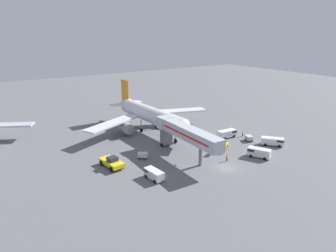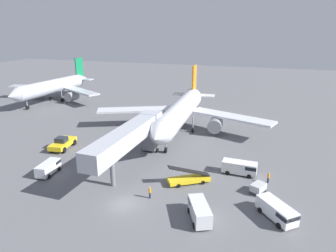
{
  "view_description": "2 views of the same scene",
  "coord_description": "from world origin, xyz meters",
  "px_view_note": "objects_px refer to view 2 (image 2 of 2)",
  "views": [
    {
      "loc": [
        -41.42,
        -40.52,
        27.17
      ],
      "look_at": [
        0.15,
        21.81,
        3.42
      ],
      "focal_mm": 31.92,
      "sensor_mm": 36.0,
      "label": 1
    },
    {
      "loc": [
        16.42,
        -30.81,
        22.09
      ],
      "look_at": [
        -1.77,
        24.13,
        3.05
      ],
      "focal_mm": 32.36,
      "sensor_mm": 36.0,
      "label": 2
    }
  ],
  "objects_px": {
    "jet_bridge": "(131,136)",
    "airplane_background": "(54,87)",
    "service_van_near_left": "(49,167)",
    "ground_crew_worker_midground": "(268,177)",
    "service_van_far_left": "(240,167)",
    "ground_crew_worker_foreground": "(150,192)",
    "airplane_at_gate": "(181,111)",
    "pushback_tug": "(63,143)",
    "belt_loader_truck": "(189,178)",
    "baggage_cart_mid_right": "(258,188)",
    "service_van_rear_left": "(278,211)",
    "service_van_rear_right": "(199,210)",
    "safety_cone_alpha": "(96,171)",
    "baggage_cart_near_center": "(98,149)"
  },
  "relations": [
    {
      "from": "belt_loader_truck",
      "to": "service_van_far_left",
      "type": "relative_size",
      "value": 1.17
    },
    {
      "from": "pushback_tug",
      "to": "airplane_background",
      "type": "height_order",
      "value": "airplane_background"
    },
    {
      "from": "jet_bridge",
      "to": "service_van_rear_right",
      "type": "bearing_deg",
      "value": -36.82
    },
    {
      "from": "baggage_cart_mid_right",
      "to": "ground_crew_worker_midground",
      "type": "distance_m",
      "value": 3.63
    },
    {
      "from": "baggage_cart_mid_right",
      "to": "safety_cone_alpha",
      "type": "relative_size",
      "value": 4.4
    },
    {
      "from": "service_van_rear_left",
      "to": "safety_cone_alpha",
      "type": "bearing_deg",
      "value": 172.19
    },
    {
      "from": "jet_bridge",
      "to": "service_van_rear_left",
      "type": "relative_size",
      "value": 4.0
    },
    {
      "from": "ground_crew_worker_midground",
      "to": "airplane_at_gate",
      "type": "bearing_deg",
      "value": 135.79
    },
    {
      "from": "pushback_tug",
      "to": "service_van_rear_left",
      "type": "distance_m",
      "value": 39.96
    },
    {
      "from": "jet_bridge",
      "to": "belt_loader_truck",
      "type": "bearing_deg",
      "value": -10.89
    },
    {
      "from": "service_van_rear_right",
      "to": "service_van_near_left",
      "type": "distance_m",
      "value": 25.45
    },
    {
      "from": "service_van_rear_left",
      "to": "airplane_background",
      "type": "height_order",
      "value": "airplane_background"
    },
    {
      "from": "airplane_at_gate",
      "to": "ground_crew_worker_midground",
      "type": "height_order",
      "value": "airplane_at_gate"
    },
    {
      "from": "jet_bridge",
      "to": "service_van_rear_left",
      "type": "height_order",
      "value": "jet_bridge"
    },
    {
      "from": "service_van_near_left",
      "to": "ground_crew_worker_midground",
      "type": "xyz_separation_m",
      "value": [
        32.84,
        7.75,
        -0.2
      ]
    },
    {
      "from": "service_van_far_left",
      "to": "safety_cone_alpha",
      "type": "bearing_deg",
      "value": -162.47
    },
    {
      "from": "airplane_background",
      "to": "ground_crew_worker_foreground",
      "type": "bearing_deg",
      "value": -41.46
    },
    {
      "from": "ground_crew_worker_midground",
      "to": "service_van_rear_right",
      "type": "bearing_deg",
      "value": -122.99
    },
    {
      "from": "pushback_tug",
      "to": "ground_crew_worker_foreground",
      "type": "xyz_separation_m",
      "value": [
        22.24,
        -11.2,
        -0.15
      ]
    },
    {
      "from": "baggage_cart_mid_right",
      "to": "service_van_far_left",
      "type": "bearing_deg",
      "value": 120.51
    },
    {
      "from": "airplane_at_gate",
      "to": "baggage_cart_near_center",
      "type": "distance_m",
      "value": 20.01
    },
    {
      "from": "service_van_near_left",
      "to": "ground_crew_worker_midground",
      "type": "distance_m",
      "value": 33.75
    },
    {
      "from": "belt_loader_truck",
      "to": "safety_cone_alpha",
      "type": "distance_m",
      "value": 14.82
    },
    {
      "from": "jet_bridge",
      "to": "ground_crew_worker_foreground",
      "type": "bearing_deg",
      "value": -51.16
    },
    {
      "from": "jet_bridge",
      "to": "service_van_near_left",
      "type": "xyz_separation_m",
      "value": [
        -11.57,
        -5.96,
        -4.49
      ]
    },
    {
      "from": "pushback_tug",
      "to": "service_van_far_left",
      "type": "distance_m",
      "value": 33.12
    },
    {
      "from": "service_van_near_left",
      "to": "ground_crew_worker_foreground",
      "type": "relative_size",
      "value": 2.64
    },
    {
      "from": "service_van_far_left",
      "to": "ground_crew_worker_foreground",
      "type": "xyz_separation_m",
      "value": [
        -10.88,
        -11.03,
        -0.25
      ]
    },
    {
      "from": "airplane_at_gate",
      "to": "safety_cone_alpha",
      "type": "xyz_separation_m",
      "value": [
        -7.29,
        -23.38,
        -4.4
      ]
    },
    {
      "from": "pushback_tug",
      "to": "ground_crew_worker_midground",
      "type": "distance_m",
      "value": 37.38
    },
    {
      "from": "service_van_near_left",
      "to": "service_van_rear_left",
      "type": "distance_m",
      "value": 34.02
    },
    {
      "from": "service_van_near_left",
      "to": "service_van_rear_left",
      "type": "height_order",
      "value": "service_van_rear_left"
    },
    {
      "from": "pushback_tug",
      "to": "belt_loader_truck",
      "type": "relative_size",
      "value": 1.03
    },
    {
      "from": "airplane_at_gate",
      "to": "pushback_tug",
      "type": "distance_m",
      "value": 25.13
    },
    {
      "from": "baggage_cart_mid_right",
      "to": "ground_crew_worker_foreground",
      "type": "bearing_deg",
      "value": -156.3
    },
    {
      "from": "service_van_near_left",
      "to": "ground_crew_worker_foreground",
      "type": "height_order",
      "value": "service_van_near_left"
    },
    {
      "from": "ground_crew_worker_midground",
      "to": "airplane_background",
      "type": "relative_size",
      "value": 0.05
    },
    {
      "from": "airplane_at_gate",
      "to": "airplane_background",
      "type": "distance_m",
      "value": 47.43
    },
    {
      "from": "service_van_rear_right",
      "to": "service_van_far_left",
      "type": "bearing_deg",
      "value": 75.35
    },
    {
      "from": "pushback_tug",
      "to": "service_van_far_left",
      "type": "relative_size",
      "value": 1.2
    },
    {
      "from": "airplane_at_gate",
      "to": "pushback_tug",
      "type": "bearing_deg",
      "value": -138.88
    },
    {
      "from": "jet_bridge",
      "to": "airplane_background",
      "type": "bearing_deg",
      "value": 140.27
    },
    {
      "from": "belt_loader_truck",
      "to": "ground_crew_worker_midground",
      "type": "distance_m",
      "value": 11.77
    },
    {
      "from": "pushback_tug",
      "to": "service_van_far_left",
      "type": "bearing_deg",
      "value": -0.3
    },
    {
      "from": "airplane_at_gate",
      "to": "safety_cone_alpha",
      "type": "distance_m",
      "value": 24.88
    },
    {
      "from": "ground_crew_worker_foreground",
      "to": "service_van_far_left",
      "type": "bearing_deg",
      "value": 45.37
    },
    {
      "from": "service_van_far_left",
      "to": "baggage_cart_mid_right",
      "type": "xyz_separation_m",
      "value": [
        2.92,
        -4.96,
        -0.41
      ]
    },
    {
      "from": "pushback_tug",
      "to": "service_van_rear_left",
      "type": "xyz_separation_m",
      "value": [
        38.49,
        -10.73,
        0.06
      ]
    },
    {
      "from": "ground_crew_worker_foreground",
      "to": "safety_cone_alpha",
      "type": "relative_size",
      "value": 2.94
    },
    {
      "from": "service_van_rear_right",
      "to": "jet_bridge",
      "type": "bearing_deg",
      "value": 143.18
    }
  ]
}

